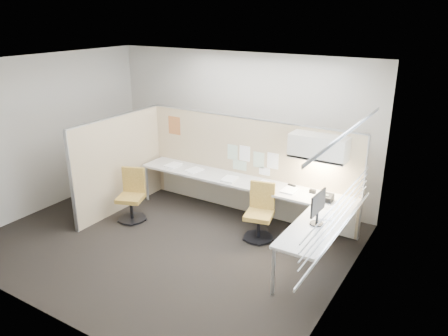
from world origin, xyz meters
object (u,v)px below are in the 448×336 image
Objects in this scene: chair_right at (260,214)px; phone at (326,197)px; chair_left at (132,197)px; monitor at (318,206)px; desk at (254,194)px.

chair_right is 1.07m from phone.
monitor is (3.33, 0.11, 0.58)m from chair_left.
desk is at bearing -175.18° from phone.
chair_left is 1.93× the size of monitor.
desk is 1.62m from monitor.
desk is at bearing 2.10° from chair_left.
phone is at bearing 3.95° from desk.
chair_left is 2.30m from chair_right.
monitor reaches higher than desk.
monitor is (1.10, -0.46, 0.58)m from chair_right.
monitor is at bearing -28.98° from desk.
phone reaches higher than desk.
chair_left is 1.00× the size of chair_right.
desk is 18.98× the size of phone.
phone is (1.21, 0.08, 0.18)m from desk.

